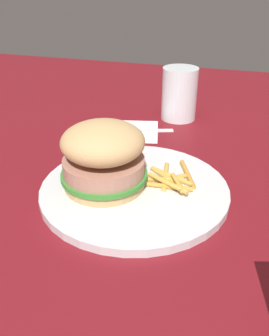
# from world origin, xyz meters

# --- Properties ---
(ground_plane) EXTENTS (1.60, 1.60, 0.00)m
(ground_plane) POSITION_xyz_m (0.00, 0.00, 0.00)
(ground_plane) COLOR maroon
(plate) EXTENTS (0.27, 0.27, 0.01)m
(plate) POSITION_xyz_m (0.02, 0.01, 0.01)
(plate) COLOR silver
(plate) RESTS_ON ground_plane
(sandwich) EXTENTS (0.12, 0.12, 0.10)m
(sandwich) POSITION_xyz_m (0.02, 0.06, 0.06)
(sandwich) COLOR tan
(sandwich) RESTS_ON plate
(fries_pile) EXTENTS (0.10, 0.08, 0.01)m
(fries_pile) POSITION_xyz_m (0.05, -0.03, 0.02)
(fries_pile) COLOR gold
(fries_pile) RESTS_ON plate
(napkin) EXTENTS (0.13, 0.13, 0.00)m
(napkin) POSITION_xyz_m (0.24, 0.09, 0.00)
(napkin) COLOR white
(napkin) RESTS_ON ground_plane
(fork) EXTENTS (0.07, 0.17, 0.00)m
(fork) POSITION_xyz_m (0.24, 0.09, 0.00)
(fork) COLOR silver
(fork) RESTS_ON napkin
(drink_glass) EXTENTS (0.07, 0.07, 0.11)m
(drink_glass) POSITION_xyz_m (0.34, 0.01, 0.05)
(drink_glass) COLOR silver
(drink_glass) RESTS_ON ground_plane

